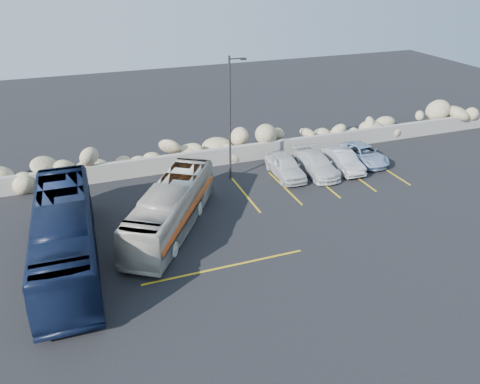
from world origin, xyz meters
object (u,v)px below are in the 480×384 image
object	(u,v)px
lamppost	(231,116)
car_a	(285,166)
vintage_bus	(171,208)
tour_coach	(65,235)
car_b	(343,160)
car_d	(364,154)
car_c	(316,164)

from	to	relation	value
lamppost	car_a	size ratio (longest dim) A/B	1.89
lamppost	vintage_bus	bearing A→B (deg)	-135.73
tour_coach	car_a	xyz separation A→B (m)	(13.99, 5.48, -0.83)
vintage_bus	tour_coach	xyz separation A→B (m)	(-5.34, -1.36, 0.26)
lamppost	car_a	bearing A→B (deg)	-13.80
vintage_bus	lamppost	bearing A→B (deg)	76.71
vintage_bus	car_a	xyz separation A→B (m)	(8.65, 4.13, -0.57)
car_b	lamppost	bearing A→B (deg)	173.33
car_d	lamppost	bearing A→B (deg)	174.95
vintage_bus	tour_coach	world-z (taller)	tour_coach
tour_coach	car_c	xyz separation A→B (m)	(16.17, 5.18, -0.89)
vintage_bus	car_b	size ratio (longest dim) A/B	2.29
lamppost	vintage_bus	size ratio (longest dim) A/B	0.87
tour_coach	car_d	xyz separation A→B (m)	(20.30, 5.74, -0.95)
car_b	car_d	distance (m)	2.19
lamppost	car_b	distance (m)	8.64
vintage_bus	car_c	distance (m)	11.51
tour_coach	car_b	distance (m)	18.93
car_c	tour_coach	bearing A→B (deg)	-159.80
tour_coach	car_b	xyz separation A→B (m)	(18.21, 5.11, -0.89)
car_b	car_c	distance (m)	2.03
car_a	car_b	world-z (taller)	car_a
tour_coach	lamppost	bearing A→B (deg)	32.74
vintage_bus	car_b	xyz separation A→B (m)	(12.87, 3.76, -0.62)
tour_coach	car_c	distance (m)	17.01
lamppost	car_d	size ratio (longest dim) A/B	1.86
tour_coach	car_b	bearing A→B (deg)	17.17
vintage_bus	tour_coach	bearing A→B (deg)	-133.31
vintage_bus	car_d	distance (m)	15.60
lamppost	car_a	world-z (taller)	lamppost
lamppost	tour_coach	world-z (taller)	lamppost
vintage_bus	car_d	bearing A→B (deg)	48.77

